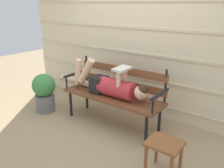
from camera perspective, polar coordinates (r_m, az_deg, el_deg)
ground_plane at (r=3.53m, az=-1.60°, el=-10.49°), size 12.00×12.00×0.00m
house_siding at (r=3.80m, az=6.12°, el=10.48°), size 4.76×0.08×2.37m
park_bench at (r=3.49m, az=0.69°, el=-1.80°), size 1.56×0.50×0.92m
reclining_person at (r=3.42m, az=-0.68°, el=-0.22°), size 1.71×0.27×0.53m
footstool at (r=2.58m, az=12.55°, el=-15.22°), size 0.35×0.31×0.39m
potted_plant at (r=4.06m, az=-16.13°, el=-1.72°), size 0.38×0.38×0.65m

